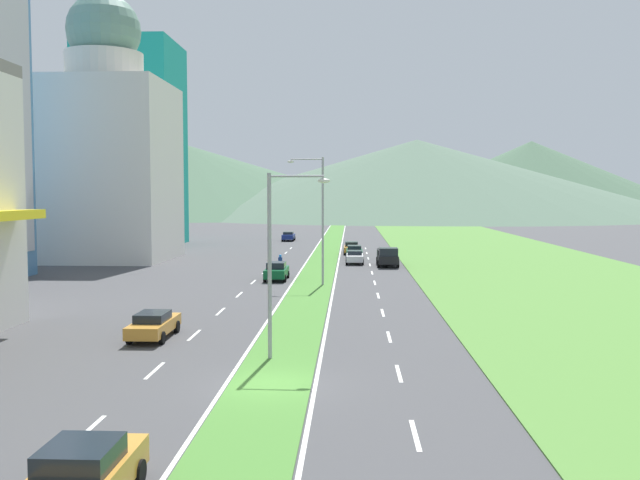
{
  "coord_description": "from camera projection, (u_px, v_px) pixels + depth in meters",
  "views": [
    {
      "loc": [
        3.11,
        -26.28,
        7.39
      ],
      "look_at": [
        -0.52,
        54.8,
        2.02
      ],
      "focal_mm": 38.96,
      "sensor_mm": 36.0,
      "label": 1
    }
  ],
  "objects": [
    {
      "name": "lane_dash_left_10",
      "position": [
        280.0,
        258.0,
        80.28
      ],
      "size": [
        0.16,
        2.8,
        0.01
      ],
      "primitive_type": "cube",
      "color": "silver",
      "rests_on": "ground_plane"
    },
    {
      "name": "car_5",
      "position": [
        352.0,
        248.0,
        86.1
      ],
      "size": [
        1.95,
        4.79,
        1.49
      ],
      "rotation": [
        0.0,
        0.0,
        -1.57
      ],
      "color": "#C6842D",
      "rests_on": "ground_plane"
    },
    {
      "name": "lane_dash_right_4",
      "position": [
        389.0,
        337.0,
        35.93
      ],
      "size": [
        0.16,
        2.8,
        0.01
      ],
      "primitive_type": "cube",
      "color": "silver",
      "rests_on": "ground_plane"
    },
    {
      "name": "lane_dash_left_6",
      "position": [
        239.0,
        295.0,
        51.01
      ],
      "size": [
        0.16,
        2.8,
        0.01
      ],
      "primitive_type": "cube",
      "color": "silver",
      "rests_on": "ground_plane"
    },
    {
      "name": "car_6",
      "position": [
        154.0,
        324.0,
        35.59
      ],
      "size": [
        1.86,
        4.66,
        1.37
      ],
      "rotation": [
        0.0,
        0.0,
        1.57
      ],
      "color": "#C6842D",
      "rests_on": "ground_plane"
    },
    {
      "name": "lane_dash_left_7",
      "position": [
        253.0,
        282.0,
        58.33
      ],
      "size": [
        0.16,
        2.8,
        0.01
      ],
      "primitive_type": "cube",
      "color": "silver",
      "rests_on": "ground_plane"
    },
    {
      "name": "street_lamp_mid",
      "position": [
        319.0,
        213.0,
        55.85
      ],
      "size": [
        2.95,
        0.42,
        10.34
      ],
      "color": "#99999E",
      "rests_on": "ground_plane"
    },
    {
      "name": "car_1",
      "position": [
        355.0,
        257.0,
        73.82
      ],
      "size": [
        1.9,
        4.46,
        1.38
      ],
      "rotation": [
        0.0,
        0.0,
        -1.57
      ],
      "color": "silver",
      "rests_on": "ground_plane"
    },
    {
      "name": "lane_dash_right_12",
      "position": [
        366.0,
        248.0,
        94.45
      ],
      "size": [
        0.16,
        2.8,
        0.01
      ],
      "primitive_type": "cube",
      "color": "silver",
      "rests_on": "ground_plane"
    },
    {
      "name": "lane_dash_left_8",
      "position": [
        264.0,
        272.0,
        65.65
      ],
      "size": [
        0.16,
        2.8,
        0.01
      ],
      "primitive_type": "cube",
      "color": "silver",
      "rests_on": "ground_plane"
    },
    {
      "name": "ground_plane",
      "position": [
        270.0,
        385.0,
        26.83
      ],
      "size": [
        600.0,
        600.0,
        0.0
      ],
      "primitive_type": "plane",
      "color": "#424244"
    },
    {
      "name": "lane_dash_left_12",
      "position": [
        291.0,
        248.0,
        94.91
      ],
      "size": [
        0.16,
        2.8,
        0.01
      ],
      "primitive_type": "cube",
      "color": "silver",
      "rests_on": "ground_plane"
    },
    {
      "name": "lane_dash_right_8",
      "position": [
        372.0,
        273.0,
        65.19
      ],
      "size": [
        0.16,
        2.8,
        0.01
      ],
      "primitive_type": "cube",
      "color": "silver",
      "rests_on": "ground_plane"
    },
    {
      "name": "hill_far_center",
      "position": [
        417.0,
        177.0,
        247.82
      ],
      "size": [
        183.25,
        183.25,
        26.79
      ],
      "primitive_type": "cone",
      "color": "#516B56",
      "rests_on": "ground_plane"
    },
    {
      "name": "car_0",
      "position": [
        83.0,
        475.0,
        16.33
      ],
      "size": [
        2.04,
        4.23,
        1.58
      ],
      "rotation": [
        0.0,
        0.0,
        1.57
      ],
      "color": "#C6842D",
      "rests_on": "ground_plane"
    },
    {
      "name": "lane_dash_right_9",
      "position": [
        370.0,
        265.0,
        72.51
      ],
      "size": [
        0.16,
        2.8,
        0.01
      ],
      "primitive_type": "cube",
      "color": "silver",
      "rests_on": "ground_plane"
    },
    {
      "name": "car_4",
      "position": [
        289.0,
        236.0,
        109.78
      ],
      "size": [
        1.94,
        4.62,
        1.44
      ],
      "rotation": [
        0.0,
        0.0,
        1.57
      ],
      "color": "navy",
      "rests_on": "ground_plane"
    },
    {
      "name": "lane_dash_right_7",
      "position": [
        375.0,
        283.0,
        57.87
      ],
      "size": [
        0.16,
        2.8,
        0.01
      ],
      "primitive_type": "cube",
      "color": "silver",
      "rests_on": "ground_plane"
    },
    {
      "name": "lane_dash_right_2",
      "position": [
        415.0,
        435.0,
        21.29
      ],
      "size": [
        0.16,
        2.8,
        0.01
      ],
      "primitive_type": "cube",
      "color": "silver",
      "rests_on": "ground_plane"
    },
    {
      "name": "hill_far_left",
      "position": [
        183.0,
        179.0,
        264.27
      ],
      "size": [
        178.13,
        178.13,
        26.42
      ],
      "primitive_type": "cone",
      "color": "#47664C",
      "rests_on": "ground_plane"
    },
    {
      "name": "street_lamp_near",
      "position": [
        277.0,
        252.0,
        30.72
      ],
      "size": [
        2.79,
        0.31,
        8.33
      ],
      "color": "#99999E",
      "rests_on": "ground_plane"
    },
    {
      "name": "car_3",
      "position": [
        354.0,
        252.0,
        79.27
      ],
      "size": [
        1.94,
        4.7,
        1.52
      ],
      "rotation": [
        0.0,
        0.0,
        -1.57
      ],
      "color": "#0C5128",
      "rests_on": "ground_plane"
    },
    {
      "name": "grass_verge_right",
      "position": [
        492.0,
        254.0,
        85.71
      ],
      "size": [
        24.0,
        240.0,
        0.06
      ],
      "primitive_type": "cube",
      "color": "#518438",
      "rests_on": "ground_plane"
    },
    {
      "name": "lane_dash_left_5",
      "position": [
        220.0,
        311.0,
        43.7
      ],
      "size": [
        0.16,
        2.8,
        0.01
      ],
      "primitive_type": "cube",
      "color": "silver",
      "rests_on": "ground_plane"
    },
    {
      "name": "edge_line_median_left",
      "position": [
        312.0,
        253.0,
        86.71
      ],
      "size": [
        0.16,
        240.0,
        0.01
      ],
      "primitive_type": "cube",
      "color": "silver",
      "rests_on": "ground_plane"
    },
    {
      "name": "lane_dash_left_4",
      "position": [
        194.0,
        335.0,
        36.38
      ],
      "size": [
        0.16,
        2.8,
        0.01
      ],
      "primitive_type": "cube",
      "color": "silver",
      "rests_on": "ground_plane"
    },
    {
      "name": "hill_far_right",
      "position": [
        531.0,
        177.0,
        281.12
      ],
      "size": [
        130.63,
        130.63,
        28.8
      ],
      "primitive_type": "cone",
      "color": "#47664C",
      "rests_on": "ground_plane"
    },
    {
      "name": "lane_dash_right_5",
      "position": [
        383.0,
        313.0,
        43.24
      ],
      "size": [
        0.16,
        2.8,
        0.01
      ],
      "primitive_type": "cube",
      "color": "silver",
      "rests_on": "ground_plane"
    },
    {
      "name": "lane_dash_left_3",
      "position": [
        155.0,
        371.0,
        29.07
      ],
      "size": [
        0.16,
        2.8,
        0.01
      ],
      "primitive_type": "cube",
      "color": "silver",
      "rests_on": "ground_plane"
    },
    {
      "name": "edge_line_median_right",
      "position": [
        340.0,
        253.0,
        86.56
      ],
      "size": [
        0.16,
        240.0,
        0.01
      ],
      "primitive_type": "cube",
      "color": "silver",
      "rests_on": "ground_plane"
    },
    {
      "name": "midrise_colored",
      "position": [
        132.0,
        144.0,
        100.73
      ],
      "size": [
        13.2,
        13.2,
        29.19
      ],
      "primitive_type": "cube",
      "color": "teal",
      "rests_on": "ground_plane"
    },
    {
      "name": "lane_dash_left_11",
      "position": [
        286.0,
        253.0,
        87.59
      ],
      "size": [
        0.16,
        2.8,
        0.01
      ],
      "primitive_type": "cube",
      "color": "silver",
      "rests_on": "ground_plane"
    },
    {
      "name": "car_2",
      "position": [
        277.0,
        271.0,
        59.72
      ],
      "size": [
        1.92,
        4.63,
        1.57
      ],
      "rotation": [
        0.0,
        0.0,
        1.57
      ],
      "color": "#0C5128",
      "rests_on": "ground_plane"
    },
    {
      "name": "lane_dash_right_6",
      "position": [
        378.0,
        296.0,
        50.56
      ],
      "size": [
        0.16,
        2.8,
        0.01
      ],
      "primitive_type": "cube",
      "color": "silver",
      "rests_on": "ground_plane"
    },
    {
      "name": "domed_building",
      "position": [
        106.0,
        151.0,
        77.67
      ],
      "size": [
        14.07,
        14.07,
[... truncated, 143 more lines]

